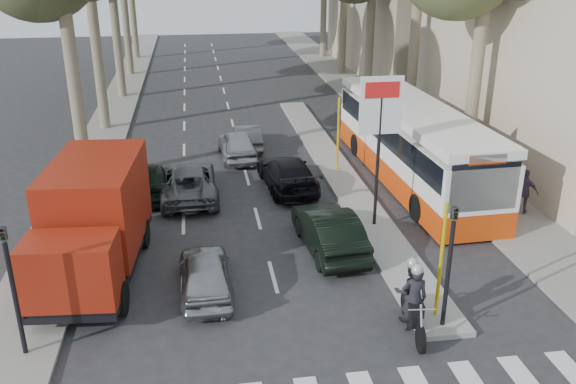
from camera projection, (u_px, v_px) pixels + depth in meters
name	position (u px, v px, depth m)	size (l,w,h in m)	color
ground	(313.00, 309.00, 17.41)	(120.00, 120.00, 0.00)	#28282B
sidewalk_right	(367.00, 98.00, 41.52)	(3.20, 70.00, 0.12)	gray
median_left	(121.00, 96.00, 41.90)	(2.40, 64.00, 0.12)	gray
traffic_island	(337.00, 171.00, 27.92)	(1.50, 26.00, 0.16)	gray
billboard	(380.00, 131.00, 21.07)	(1.50, 12.10, 5.60)	yellow
traffic_light_island	(451.00, 247.00, 15.57)	(0.16, 0.41, 3.60)	black
traffic_light_left	(10.00, 270.00, 14.48)	(0.16, 0.41, 3.60)	black
silver_hatchback	(205.00, 273.00, 18.02)	(1.52, 3.78, 1.29)	#9A9EA2
dark_hatchback	(329.00, 230.00, 20.54)	(1.56, 4.49, 1.48)	black
queue_car_a	(188.00, 182.00, 24.95)	(2.26, 4.90, 1.36)	#52565A
queue_car_b	(288.00, 173.00, 25.85)	(1.94, 4.77, 1.38)	black
queue_car_c	(237.00, 145.00, 29.57)	(1.64, 4.09, 1.39)	#A1A2A9
queue_car_d	(247.00, 137.00, 31.10)	(1.28, 3.68, 1.21)	#53555B
queue_car_e	(149.00, 180.00, 25.23)	(1.78, 4.37, 1.27)	black
red_truck	(94.00, 220.00, 18.65)	(3.03, 6.78, 3.52)	black
city_bus	(412.00, 142.00, 26.36)	(3.23, 12.99, 3.40)	#D03E0B
motorcycle	(412.00, 297.00, 16.27)	(0.93, 2.42, 2.06)	black
pedestrian_near	(524.00, 192.00, 23.08)	(1.03, 0.50, 1.76)	#44344E
pedestrian_far	(456.00, 139.00, 29.56)	(1.09, 0.48, 1.68)	#6D6251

